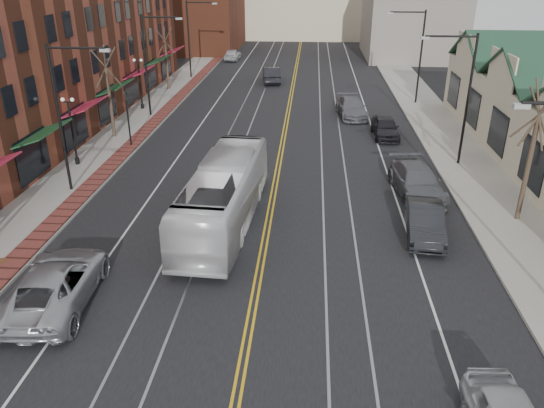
% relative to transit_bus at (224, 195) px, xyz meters
% --- Properties ---
extents(sidewalk_left, '(4.00, 120.00, 0.15)m').
position_rel_transit_bus_xyz_m(sidewalk_left, '(-9.85, 7.39, -1.51)').
color(sidewalk_left, gray).
rests_on(sidewalk_left, ground).
extents(sidewalk_right, '(4.00, 120.00, 0.15)m').
position_rel_transit_bus_xyz_m(sidewalk_right, '(14.15, 7.39, -1.51)').
color(sidewalk_right, gray).
rests_on(sidewalk_right, ground).
extents(building_left, '(10.00, 50.00, 11.00)m').
position_rel_transit_bus_xyz_m(building_left, '(-16.85, 14.39, 3.92)').
color(building_left, brown).
rests_on(building_left, ground).
extents(backdrop_mid, '(22.00, 14.00, 9.00)m').
position_rel_transit_bus_xyz_m(backdrop_mid, '(2.15, 72.39, 2.92)').
color(backdrop_mid, beige).
rests_on(backdrop_mid, ground).
extents(backdrop_right, '(12.00, 16.00, 11.00)m').
position_rel_transit_bus_xyz_m(backdrop_right, '(17.15, 52.39, 3.92)').
color(backdrop_right, slate).
rests_on(backdrop_right, ground).
extents(streetlight_l_1, '(3.33, 0.25, 8.00)m').
position_rel_transit_bus_xyz_m(streetlight_l_1, '(-8.90, 3.39, 3.45)').
color(streetlight_l_1, black).
rests_on(streetlight_l_1, sidewalk_left).
extents(streetlight_l_2, '(3.33, 0.25, 8.00)m').
position_rel_transit_bus_xyz_m(streetlight_l_2, '(-8.90, 19.39, 3.45)').
color(streetlight_l_2, black).
rests_on(streetlight_l_2, sidewalk_left).
extents(streetlight_l_3, '(3.33, 0.25, 8.00)m').
position_rel_transit_bus_xyz_m(streetlight_l_3, '(-8.90, 35.39, 3.45)').
color(streetlight_l_3, black).
rests_on(streetlight_l_3, sidewalk_left).
extents(streetlight_r_1, '(3.33, 0.25, 8.00)m').
position_rel_transit_bus_xyz_m(streetlight_r_1, '(13.19, 9.39, 3.45)').
color(streetlight_r_1, black).
rests_on(streetlight_r_1, sidewalk_right).
extents(streetlight_r_2, '(3.33, 0.25, 8.00)m').
position_rel_transit_bus_xyz_m(streetlight_r_2, '(13.19, 25.39, 3.45)').
color(streetlight_r_2, black).
rests_on(streetlight_r_2, sidewalk_right).
extents(lamppost_l_2, '(0.84, 0.28, 4.27)m').
position_rel_transit_bus_xyz_m(lamppost_l_2, '(-10.65, 7.39, 0.62)').
color(lamppost_l_2, black).
rests_on(lamppost_l_2, sidewalk_left).
extents(lamppost_l_3, '(0.84, 0.28, 4.27)m').
position_rel_transit_bus_xyz_m(lamppost_l_3, '(-10.65, 21.39, 0.62)').
color(lamppost_l_3, black).
rests_on(lamppost_l_3, sidewalk_left).
extents(tree_left_near, '(1.78, 1.37, 6.48)m').
position_rel_transit_bus_xyz_m(tree_left_near, '(-10.35, 13.39, 1.93)').
color(tree_left_near, '#382B21').
rests_on(tree_left_near, sidewalk_left).
extents(tree_left_far, '(1.66, 1.28, 6.02)m').
position_rel_transit_bus_xyz_m(tree_left_far, '(-10.35, 29.39, 1.70)').
color(tree_left_far, '#382B21').
rests_on(tree_left_far, sidewalk_left).
extents(tree_right_mid, '(1.90, 1.46, 6.93)m').
position_rel_transit_bus_xyz_m(tree_right_mid, '(14.65, 1.39, 2.17)').
color(tree_right_mid, '#382B21').
rests_on(tree_right_mid, sidewalk_right).
extents(manhole_far, '(0.60, 0.60, 0.02)m').
position_rel_transit_bus_xyz_m(manhole_far, '(-9.05, -4.61, -1.42)').
color(manhole_far, '#592D19').
rests_on(manhole_far, sidewalk_left).
extents(traffic_signal, '(0.18, 0.15, 3.80)m').
position_rel_transit_bus_xyz_m(traffic_signal, '(-8.45, 11.39, 0.77)').
color(traffic_signal, black).
rests_on(traffic_signal, sidewalk_left).
extents(transit_bus, '(3.33, 11.49, 3.16)m').
position_rel_transit_bus_xyz_m(transit_bus, '(0.00, 0.00, 0.00)').
color(transit_bus, white).
rests_on(transit_bus, ground).
extents(parked_suv, '(3.25, 6.26, 1.69)m').
position_rel_transit_bus_xyz_m(parked_suv, '(-5.35, -7.12, -0.74)').
color(parked_suv, '#A8A9AF').
rests_on(parked_suv, ground).
extents(parked_car_b, '(2.07, 4.76, 1.52)m').
position_rel_transit_bus_xyz_m(parked_car_b, '(9.65, -0.57, -0.82)').
color(parked_car_b, black).
rests_on(parked_car_b, ground).
extents(parked_car_c, '(2.92, 5.84, 1.63)m').
position_rel_transit_bus_xyz_m(parked_car_c, '(10.11, 4.38, -0.77)').
color(parked_car_c, '#5A5B61').
rests_on(parked_car_c, ground).
extents(parked_car_d, '(1.87, 4.47, 1.51)m').
position_rel_transit_bus_xyz_m(parked_car_d, '(9.65, 15.09, -0.83)').
color(parked_car_d, black).
rests_on(parked_car_d, ground).
extents(distant_car_left, '(2.36, 5.12, 1.63)m').
position_rel_transit_bus_xyz_m(distant_car_left, '(-0.23, 33.86, -0.77)').
color(distant_car_left, black).
rests_on(distant_car_left, ground).
extents(distant_car_right, '(2.70, 5.50, 1.54)m').
position_rel_transit_bus_xyz_m(distant_car_right, '(7.50, 20.63, -0.81)').
color(distant_car_right, slate).
rests_on(distant_car_right, ground).
extents(distant_car_far, '(2.00, 4.48, 1.50)m').
position_rel_transit_bus_xyz_m(distant_car_far, '(-6.35, 47.26, -0.83)').
color(distant_car_far, silver).
rests_on(distant_car_far, ground).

